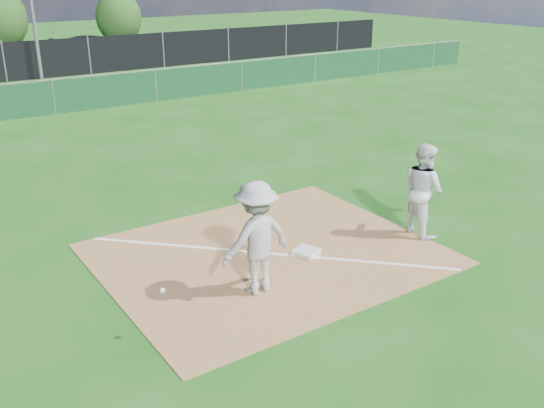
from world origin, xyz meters
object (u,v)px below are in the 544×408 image
(first_base, at_px, (306,252))
(runner, at_px, (422,189))
(car_right, at_px, (95,48))
(play_at_first, at_px, (257,238))
(tree_right, at_px, (119,17))

(first_base, bearing_deg, runner, -10.75)
(first_base, relative_size, runner, 0.22)
(runner, distance_m, car_right, 27.73)
(first_base, bearing_deg, play_at_first, -157.21)
(play_at_first, relative_size, tree_right, 0.70)
(car_right, relative_size, tree_right, 1.32)
(play_at_first, relative_size, runner, 1.33)
(runner, bearing_deg, first_base, 83.71)
(car_right, height_order, tree_right, tree_right)
(play_at_first, bearing_deg, runner, 2.22)
(play_at_first, bearing_deg, first_base, 22.79)
(play_at_first, xyz_separation_m, tree_right, (10.49, 33.46, 0.86))
(first_base, xyz_separation_m, runner, (2.50, -0.48, 0.88))
(first_base, relative_size, car_right, 0.09)
(play_at_first, distance_m, runner, 4.01)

